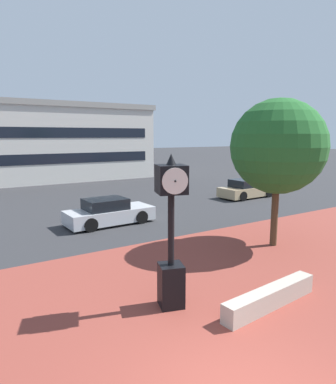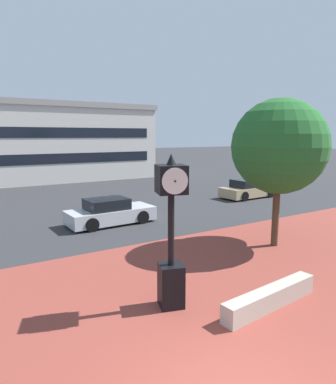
# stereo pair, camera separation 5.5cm
# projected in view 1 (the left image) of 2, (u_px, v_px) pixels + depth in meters

# --- Properties ---
(plaza_brick_paving) EXTENTS (44.00, 12.32, 0.01)m
(plaza_brick_paving) POSITION_uv_depth(u_px,v_px,m) (171.00, 340.00, 7.19)
(plaza_brick_paving) COLOR brown
(plaza_brick_paving) RESTS_ON ground
(planter_wall) EXTENTS (3.22, 0.68, 0.50)m
(planter_wall) POSITION_uv_depth(u_px,v_px,m) (271.00, 297.00, 8.58)
(planter_wall) COLOR #ADA393
(planter_wall) RESTS_ON ground
(street_clock) EXTENTS (0.86, 0.90, 3.85)m
(street_clock) POSITION_uv_depth(u_px,v_px,m) (171.00, 235.00, 8.37)
(street_clock) COLOR black
(street_clock) RESTS_ON ground
(plaza_tree) EXTENTS (3.86, 3.59, 5.66)m
(plaza_tree) POSITION_uv_depth(u_px,v_px,m) (279.00, 149.00, 13.05)
(plaza_tree) COLOR #4C3823
(plaza_tree) RESTS_ON ground
(car_street_near) EXTENTS (4.16, 1.97, 1.28)m
(car_street_near) POSITION_uv_depth(u_px,v_px,m) (247.00, 189.00, 23.75)
(car_street_near) COLOR tan
(car_street_near) RESTS_ON ground
(car_street_mid) EXTENTS (4.29, 1.97, 1.28)m
(car_street_mid) POSITION_uv_depth(u_px,v_px,m) (109.00, 213.00, 16.57)
(car_street_mid) COLOR #B7BABF
(car_street_mid) RESTS_ON ground
(civic_building) EXTENTS (20.41, 14.66, 7.28)m
(civic_building) POSITION_uv_depth(u_px,v_px,m) (36.00, 142.00, 35.60)
(civic_building) COLOR beige
(civic_building) RESTS_ON ground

